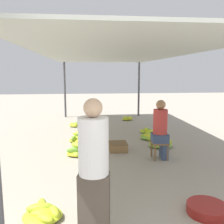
# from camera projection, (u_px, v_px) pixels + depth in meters

# --- Properties ---
(canopy_post_back_left) EXTENTS (0.08, 0.08, 2.27)m
(canopy_post_back_left) POSITION_uv_depth(u_px,v_px,m) (65.00, 90.00, 10.26)
(canopy_post_back_left) COLOR #4C4C51
(canopy_post_back_left) RESTS_ON ground
(canopy_post_back_right) EXTENTS (0.08, 0.08, 2.27)m
(canopy_post_back_right) POSITION_uv_depth(u_px,v_px,m) (139.00, 89.00, 10.58)
(canopy_post_back_right) COLOR #4C4C51
(canopy_post_back_right) RESTS_ON ground
(canopy_tarp) EXTENTS (3.50, 8.48, 0.04)m
(canopy_tarp) POSITION_uv_depth(u_px,v_px,m) (113.00, 55.00, 6.28)
(canopy_tarp) COLOR #9EA399
(canopy_tarp) RESTS_ON canopy_post_front_left
(vendor_foreground) EXTENTS (0.39, 0.39, 1.57)m
(vendor_foreground) POSITION_uv_depth(u_px,v_px,m) (94.00, 166.00, 2.75)
(vendor_foreground) COLOR #4C4238
(vendor_foreground) RESTS_ON ground
(stool) EXTENTS (0.34, 0.34, 0.38)m
(stool) POSITION_uv_depth(u_px,v_px,m) (160.00, 145.00, 5.35)
(stool) COLOR brown
(stool) RESTS_ON ground
(vendor_seated) EXTENTS (0.37, 0.37, 1.28)m
(vendor_seated) POSITION_uv_depth(u_px,v_px,m) (161.00, 129.00, 5.30)
(vendor_seated) COLOR #384766
(vendor_seated) RESTS_ON ground
(basin_black) EXTENTS (0.53, 0.53, 0.13)m
(basin_black) POSITION_uv_depth(u_px,v_px,m) (207.00, 209.00, 3.28)
(basin_black) COLOR maroon
(basin_black) RESTS_ON ground
(banana_pile_left_0) EXTENTS (0.51, 0.56, 0.19)m
(banana_pile_left_0) POSITION_uv_depth(u_px,v_px,m) (43.00, 213.00, 3.16)
(banana_pile_left_0) COLOR #ACC92D
(banana_pile_left_0) RESTS_ON ground
(banana_pile_left_1) EXTENTS (0.56, 0.64, 0.32)m
(banana_pile_left_1) POSITION_uv_depth(u_px,v_px,m) (79.00, 137.00, 6.73)
(banana_pile_left_1) COLOR #7AB536
(banana_pile_left_1) RESTS_ON ground
(banana_pile_left_2) EXTENTS (0.53, 0.43, 0.15)m
(banana_pile_left_2) POSITION_uv_depth(u_px,v_px,m) (76.00, 125.00, 8.59)
(banana_pile_left_2) COLOR #A9C82E
(banana_pile_left_2) RESTS_ON ground
(banana_pile_left_3) EXTENTS (0.45, 0.48, 0.30)m
(banana_pile_left_3) POSITION_uv_depth(u_px,v_px,m) (77.00, 152.00, 5.58)
(banana_pile_left_3) COLOR #75B337
(banana_pile_left_3) RESTS_ON ground
(banana_pile_right_0) EXTENTS (0.45, 0.52, 0.16)m
(banana_pile_right_0) POSITION_uv_depth(u_px,v_px,m) (128.00, 118.00, 9.74)
(banana_pile_right_0) COLOR #B9CE2B
(banana_pile_right_0) RESTS_ON ground
(banana_pile_right_1) EXTENTS (0.69, 0.52, 0.30)m
(banana_pile_right_1) POSITION_uv_depth(u_px,v_px,m) (161.00, 143.00, 6.25)
(banana_pile_right_1) COLOR yellow
(banana_pile_right_1) RESTS_ON ground
(banana_pile_right_2) EXTENTS (0.47, 0.45, 0.20)m
(banana_pile_right_2) POSITION_uv_depth(u_px,v_px,m) (147.00, 131.00, 7.57)
(banana_pile_right_2) COLOR #79B536
(banana_pile_right_2) RESTS_ON ground
(banana_pile_right_3) EXTENTS (0.53, 0.66, 0.14)m
(banana_pile_right_3) POSITION_uv_depth(u_px,v_px,m) (149.00, 137.00, 6.98)
(banana_pile_right_3) COLOR #8ABB33
(banana_pile_right_3) RESTS_ON ground
(crate_near) EXTENTS (0.43, 0.43, 0.20)m
(crate_near) POSITION_uv_depth(u_px,v_px,m) (118.00, 147.00, 5.93)
(crate_near) COLOR olive
(crate_near) RESTS_ON ground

